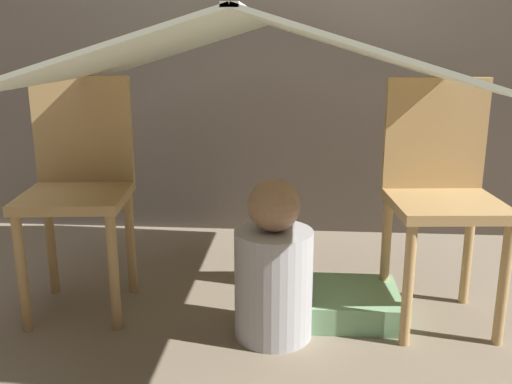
% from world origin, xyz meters
% --- Properties ---
extents(ground_plane, '(8.80, 8.80, 0.00)m').
position_xyz_m(ground_plane, '(0.00, 0.00, 0.00)').
color(ground_plane, gray).
extents(chair_left, '(0.41, 0.41, 0.87)m').
position_xyz_m(chair_left, '(-0.67, 0.13, 0.49)').
color(chair_left, tan).
rests_on(chair_left, ground_plane).
extents(chair_right, '(0.41, 0.41, 0.87)m').
position_xyz_m(chair_right, '(0.66, 0.13, 0.49)').
color(chair_right, tan).
rests_on(chair_right, ground_plane).
extents(sheet_canopy, '(1.33, 1.46, 0.21)m').
position_xyz_m(sheet_canopy, '(0.00, 0.06, 0.98)').
color(sheet_canopy, silver).
extents(person_front, '(0.27, 0.27, 0.56)m').
position_xyz_m(person_front, '(0.07, -0.08, 0.24)').
color(person_front, '#B2B2B7').
rests_on(person_front, ground_plane).
extents(floor_cushion, '(0.41, 0.33, 0.10)m').
position_xyz_m(floor_cushion, '(0.32, 0.09, 0.05)').
color(floor_cushion, '#7FB27F').
rests_on(floor_cushion, ground_plane).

